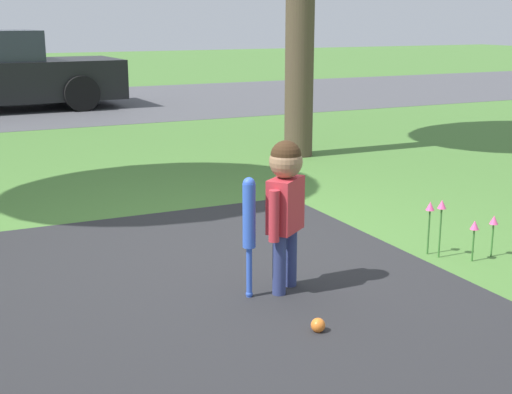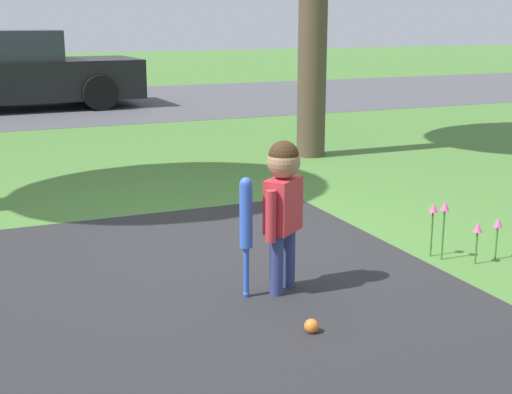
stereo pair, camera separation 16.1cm
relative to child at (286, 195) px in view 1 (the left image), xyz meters
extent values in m
plane|color=#477533|center=(0.04, 0.99, -0.59)|extent=(60.00, 60.00, 0.00)
cube|color=#4C4C51|center=(0.04, 10.10, -0.59)|extent=(40.00, 6.00, 0.01)
cylinder|color=navy|center=(-0.06, -0.05, -0.41)|extent=(0.08, 0.08, 0.37)
cylinder|color=navy|center=(0.06, 0.05, -0.41)|extent=(0.08, 0.08, 0.37)
cube|color=#BF2D38|center=(0.00, 0.00, -0.06)|extent=(0.28, 0.26, 0.32)
cylinder|color=#BF2D38|center=(-0.12, -0.09, -0.09)|extent=(0.06, 0.06, 0.30)
cylinder|color=#BF2D38|center=(0.12, 0.09, -0.09)|extent=(0.06, 0.06, 0.30)
sphere|color=#997051|center=(0.00, 0.00, 0.20)|extent=(0.19, 0.19, 0.19)
sphere|color=#382314|center=(0.00, 0.00, 0.23)|extent=(0.18, 0.18, 0.18)
sphere|color=blue|center=(-0.24, -0.01, -0.57)|extent=(0.04, 0.04, 0.04)
cylinder|color=blue|center=(-0.24, -0.01, -0.44)|extent=(0.03, 0.03, 0.31)
cylinder|color=blue|center=(-0.24, -0.01, -0.09)|extent=(0.07, 0.07, 0.38)
sphere|color=blue|center=(-0.24, -0.01, 0.09)|extent=(0.07, 0.07, 0.07)
sphere|color=orange|center=(-0.12, -0.60, -0.55)|extent=(0.08, 0.08, 0.08)
cylinder|color=black|center=(0.67, 10.72, -0.28)|extent=(0.62, 0.20, 0.62)
cylinder|color=black|center=(0.73, 9.01, -0.28)|extent=(0.62, 0.20, 0.62)
cylinder|color=#38702D|center=(1.23, 0.08, -0.42)|extent=(0.01, 0.01, 0.35)
cone|color=#E54C8C|center=(1.23, 0.08, -0.22)|extent=(0.06, 0.06, 0.06)
cylinder|color=#38702D|center=(1.21, 0.17, -0.43)|extent=(0.01, 0.01, 0.32)
cone|color=#E54C8C|center=(1.21, 0.17, -0.25)|extent=(0.06, 0.06, 0.06)
cylinder|color=#38702D|center=(1.57, -0.06, -0.48)|extent=(0.01, 0.01, 0.23)
cone|color=#E54C8C|center=(1.57, -0.06, -0.33)|extent=(0.06, 0.06, 0.06)
cylinder|color=#38702D|center=(1.38, -0.08, -0.48)|extent=(0.01, 0.01, 0.22)
cone|color=#E54C8C|center=(1.38, -0.08, -0.34)|extent=(0.06, 0.06, 0.06)
camera|label=1|loc=(-1.88, -3.55, 1.00)|focal=50.00mm
camera|label=2|loc=(-1.74, -3.62, 1.00)|focal=50.00mm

